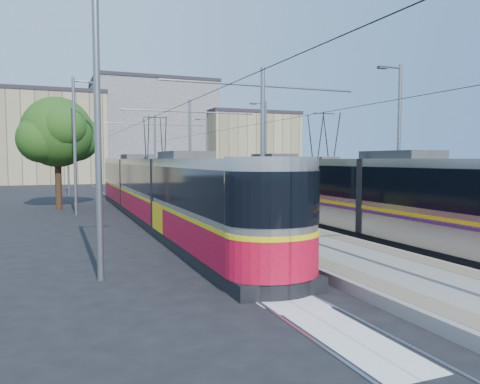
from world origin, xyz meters
name	(u,v)px	position (x,y,z in m)	size (l,w,h in m)	color
ground	(376,272)	(0.00, 0.00, 0.00)	(160.00, 160.00, 0.00)	black
platform	(203,209)	(0.00, 17.00, 0.15)	(4.00, 50.00, 0.30)	gray
tactile_strip_left	(181,208)	(-1.45, 17.00, 0.30)	(0.70, 50.00, 0.01)	gray
tactile_strip_right	(225,206)	(1.45, 17.00, 0.30)	(0.70, 50.00, 0.01)	gray
rails	(203,211)	(0.00, 17.00, 0.02)	(8.71, 70.00, 0.03)	gray
track_arrow	(323,321)	(-3.60, -3.00, 0.01)	(1.20, 5.00, 0.01)	silver
tram_left	(156,189)	(-3.60, 13.92, 1.71)	(2.43, 30.93, 5.50)	black
tram_right	(323,188)	(3.60, 8.78, 1.86)	(2.43, 27.68, 5.50)	black
catenary	(218,137)	(0.00, 14.15, 4.52)	(9.20, 70.00, 7.00)	slate
street_lamps	(186,146)	(0.00, 21.00, 4.18)	(15.18, 38.22, 8.00)	slate
shelter	(206,189)	(-0.19, 15.90, 1.49)	(0.93, 1.18, 2.27)	black
tree	(62,134)	(-8.12, 22.21, 4.96)	(5.05, 4.67, 7.34)	#382314
building_left	(44,138)	(-10.00, 60.00, 6.29)	(16.32, 12.24, 12.56)	tan
building_centre	(153,131)	(6.00, 64.00, 7.78)	(18.36, 14.28, 15.53)	gray
building_right	(248,146)	(20.00, 58.00, 5.35)	(14.28, 10.20, 10.69)	tan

